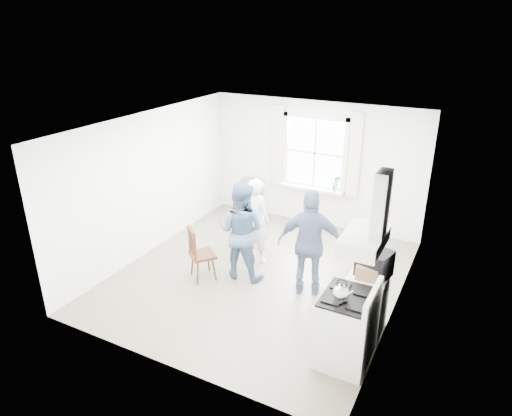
{
  "coord_description": "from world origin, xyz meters",
  "views": [
    {
      "loc": [
        3.08,
        -6.05,
        4.08
      ],
      "look_at": [
        -0.17,
        0.2,
        1.14
      ],
      "focal_mm": 32.0,
      "sensor_mm": 36.0,
      "label": 1
    }
  ],
  "objects_px": {
    "low_cabinet": "(366,303)",
    "person_left": "(256,220)",
    "gas_stove": "(346,328)",
    "windsor_chair_a": "(244,219)",
    "person_mid": "(241,231)",
    "stereo_stack": "(374,263)",
    "person_right": "(310,243)",
    "windsor_chair_b": "(196,248)"
  },
  "relations": [
    {
      "from": "stereo_stack",
      "to": "person_right",
      "type": "relative_size",
      "value": 0.28
    },
    {
      "from": "person_right",
      "to": "person_left",
      "type": "bearing_deg",
      "value": -41.37
    },
    {
      "from": "person_left",
      "to": "stereo_stack",
      "type": "bearing_deg",
      "value": 166.87
    },
    {
      "from": "gas_stove",
      "to": "person_right",
      "type": "relative_size",
      "value": 0.64
    },
    {
      "from": "person_left",
      "to": "person_mid",
      "type": "distance_m",
      "value": 0.61
    },
    {
      "from": "person_mid",
      "to": "windsor_chair_a",
      "type": "bearing_deg",
      "value": -69.21
    },
    {
      "from": "low_cabinet",
      "to": "person_mid",
      "type": "xyz_separation_m",
      "value": [
        -2.26,
        0.51,
        0.39
      ]
    },
    {
      "from": "person_left",
      "to": "person_mid",
      "type": "bearing_deg",
      "value": 105.19
    },
    {
      "from": "stereo_stack",
      "to": "person_mid",
      "type": "height_order",
      "value": "person_mid"
    },
    {
      "from": "gas_stove",
      "to": "person_right",
      "type": "distance_m",
      "value": 1.64
    },
    {
      "from": "gas_stove",
      "to": "windsor_chair_a",
      "type": "bearing_deg",
      "value": 141.22
    },
    {
      "from": "gas_stove",
      "to": "windsor_chair_a",
      "type": "xyz_separation_m",
      "value": [
        -2.64,
        2.13,
        0.11
      ]
    },
    {
      "from": "person_mid",
      "to": "person_right",
      "type": "xyz_separation_m",
      "value": [
        1.2,
        0.04,
        0.03
      ]
    },
    {
      "from": "low_cabinet",
      "to": "person_mid",
      "type": "height_order",
      "value": "person_mid"
    },
    {
      "from": "gas_stove",
      "to": "person_mid",
      "type": "xyz_separation_m",
      "value": [
        -2.19,
        1.21,
        0.35
      ]
    },
    {
      "from": "windsor_chair_b",
      "to": "person_right",
      "type": "bearing_deg",
      "value": 15.18
    },
    {
      "from": "stereo_stack",
      "to": "windsor_chair_b",
      "type": "bearing_deg",
      "value": 179.13
    },
    {
      "from": "person_right",
      "to": "low_cabinet",
      "type": "bearing_deg",
      "value": 135.51
    },
    {
      "from": "person_right",
      "to": "person_mid",
      "type": "bearing_deg",
      "value": -14.75
    },
    {
      "from": "person_left",
      "to": "person_right",
      "type": "distance_m",
      "value": 1.36
    },
    {
      "from": "gas_stove",
      "to": "windsor_chair_b",
      "type": "bearing_deg",
      "value": 164.65
    },
    {
      "from": "stereo_stack",
      "to": "windsor_chair_b",
      "type": "relative_size",
      "value": 0.51
    },
    {
      "from": "windsor_chair_a",
      "to": "person_left",
      "type": "bearing_deg",
      "value": -35.46
    },
    {
      "from": "person_left",
      "to": "low_cabinet",
      "type": "bearing_deg",
      "value": 165.98
    },
    {
      "from": "person_left",
      "to": "person_right",
      "type": "bearing_deg",
      "value": 167.43
    },
    {
      "from": "gas_stove",
      "to": "low_cabinet",
      "type": "xyz_separation_m",
      "value": [
        0.07,
        0.7,
        -0.03
      ]
    },
    {
      "from": "gas_stove",
      "to": "low_cabinet",
      "type": "distance_m",
      "value": 0.7
    },
    {
      "from": "windsor_chair_b",
      "to": "person_right",
      "type": "distance_m",
      "value": 1.89
    },
    {
      "from": "windsor_chair_a",
      "to": "person_mid",
      "type": "bearing_deg",
      "value": -63.34
    },
    {
      "from": "low_cabinet",
      "to": "person_right",
      "type": "relative_size",
      "value": 0.52
    },
    {
      "from": "gas_stove",
      "to": "stereo_stack",
      "type": "distance_m",
      "value": 0.94
    },
    {
      "from": "windsor_chair_a",
      "to": "person_right",
      "type": "xyz_separation_m",
      "value": [
        1.66,
        -0.87,
        0.28
      ]
    },
    {
      "from": "low_cabinet",
      "to": "windsor_chair_b",
      "type": "height_order",
      "value": "windsor_chair_b"
    },
    {
      "from": "windsor_chair_a",
      "to": "gas_stove",
      "type": "bearing_deg",
      "value": -38.78
    },
    {
      "from": "low_cabinet",
      "to": "person_left",
      "type": "distance_m",
      "value": 2.57
    },
    {
      "from": "windsor_chair_b",
      "to": "person_mid",
      "type": "relative_size",
      "value": 0.57
    },
    {
      "from": "windsor_chair_b",
      "to": "person_mid",
      "type": "bearing_deg",
      "value": 36.83
    },
    {
      "from": "windsor_chair_b",
      "to": "person_right",
      "type": "xyz_separation_m",
      "value": [
        1.8,
        0.49,
        0.29
      ]
    },
    {
      "from": "stereo_stack",
      "to": "windsor_chair_a",
      "type": "distance_m",
      "value": 3.14
    },
    {
      "from": "stereo_stack",
      "to": "person_mid",
      "type": "distance_m",
      "value": 2.37
    },
    {
      "from": "windsor_chair_b",
      "to": "person_right",
      "type": "relative_size",
      "value": 0.54
    },
    {
      "from": "windsor_chair_a",
      "to": "windsor_chair_b",
      "type": "height_order",
      "value": "windsor_chair_a"
    }
  ]
}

